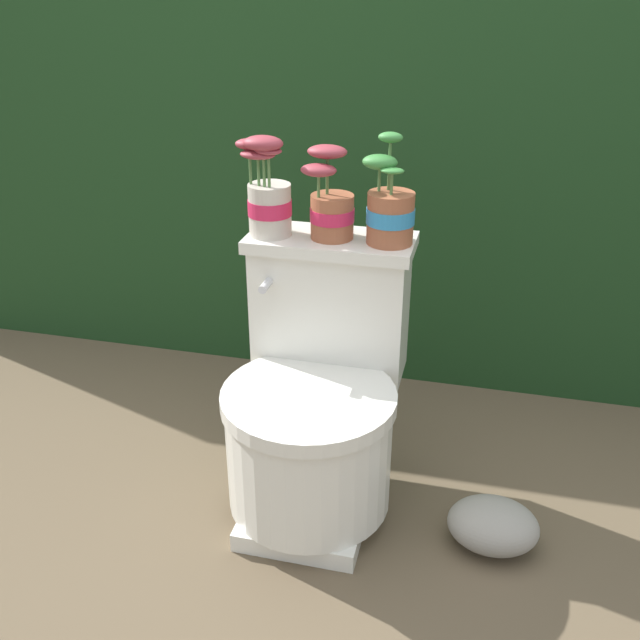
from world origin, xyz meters
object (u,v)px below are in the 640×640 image
potted_plant_midleft (331,205)px  garden_stone (493,525)px  potted_plant_middle (390,210)px  toilet (316,407)px  potted_plant_left (268,196)px

potted_plant_midleft → garden_stone: 0.85m
potted_plant_middle → garden_stone: size_ratio=1.17×
potted_plant_midleft → potted_plant_middle: (0.14, -0.00, -0.00)m
potted_plant_midleft → potted_plant_middle: potted_plant_middle is taller
toilet → potted_plant_middle: size_ratio=2.63×
toilet → potted_plant_middle: potted_plant_middle is taller
potted_plant_left → potted_plant_middle: (0.29, 0.01, -0.02)m
potted_plant_left → garden_stone: potted_plant_left is taller
garden_stone → potted_plant_middle: bearing=145.0°
toilet → garden_stone: (0.45, -0.07, -0.22)m
potted_plant_left → potted_plant_middle: bearing=2.9°
potted_plant_midleft → potted_plant_middle: size_ratio=0.87×
toilet → potted_plant_left: size_ratio=2.75×
toilet → garden_stone: size_ratio=3.08×
potted_plant_left → potted_plant_midleft: potted_plant_left is taller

